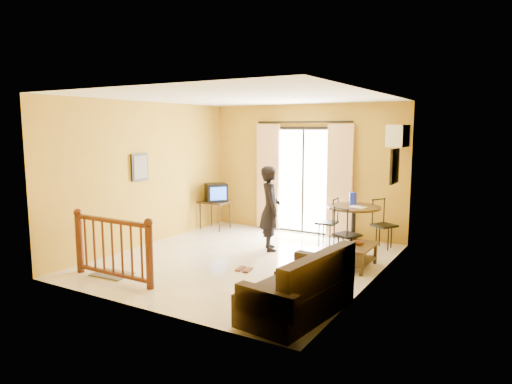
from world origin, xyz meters
The scene contains 19 objects.
ground centered at (0.00, 0.00, 0.00)m, with size 5.00×5.00×0.00m, color beige.
room_shell centered at (0.00, 0.00, 1.70)m, with size 5.00×5.00×5.00m.
balcony_door centered at (0.00, 2.43, 1.19)m, with size 2.25×0.14×2.46m.
tv_table centered at (-1.90, 1.81, 0.56)m, with size 0.64×0.53×0.64m.
television centered at (-1.87, 1.80, 0.84)m, with size 0.61×0.61×0.41m.
picture_left centered at (-2.22, -0.20, 1.55)m, with size 0.05×0.42×0.52m.
dining_table centered at (1.41, 1.66, 0.66)m, with size 1.00×1.00×0.83m.
water_jug centered at (1.37, 1.70, 0.96)m, with size 0.14×0.14×0.25m, color #1320B8.
serving_tray centered at (1.52, 1.56, 0.84)m, with size 0.28×0.18×0.02m, color #EDE9CA.
dining_chairs centered at (1.44, 1.54, 0.00)m, with size 1.53×1.64×0.95m.
air_conditioner centered at (2.09, 1.95, 2.15)m, with size 0.31×0.60×0.40m.
botanical_print centered at (2.22, 1.30, 1.65)m, with size 0.05×0.50×0.60m.
coffee_table centered at (1.85, 0.57, 0.26)m, with size 0.48×0.86×0.38m.
bowl centered at (1.85, 0.62, 0.41)m, with size 0.19×0.19×0.06m, color #522D1C.
sofa centered at (1.85, -1.64, 0.30)m, with size 0.98×1.79×0.81m.
standing_person centered at (0.06, 0.83, 0.80)m, with size 0.58×0.38×1.59m, color black.
stair_balustrade centered at (-1.15, -1.90, 0.56)m, with size 1.63×0.13×1.04m.
doormat centered at (-1.36, -1.75, 0.01)m, with size 0.60×0.40×0.02m, color #5C584A.
sandals centered at (0.31, -0.49, 0.01)m, with size 0.28×0.26×0.03m.
Camera 1 is at (4.11, -6.56, 2.30)m, focal length 32.00 mm.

